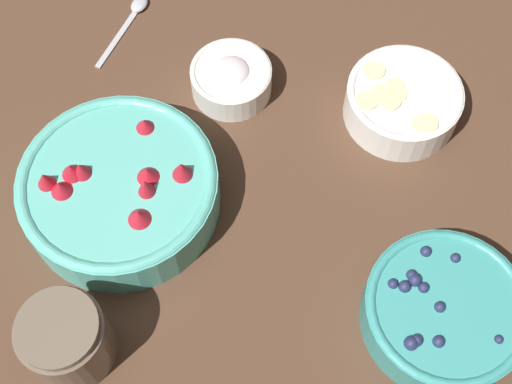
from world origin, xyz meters
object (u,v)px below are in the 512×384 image
object	(u,v)px
bowl_bananas	(403,100)
bowl_cream	(231,78)
jar_chocolate	(67,340)
bowl_blueberries	(444,311)
bowl_strawberries	(120,188)

from	to	relation	value
bowl_bananas	bowl_cream	world-z (taller)	bowl_bananas
bowl_cream	jar_chocolate	distance (m)	0.40
bowl_cream	bowl_bananas	bearing A→B (deg)	-14.43
bowl_bananas	bowl_cream	distance (m)	0.23
bowl_blueberries	bowl_cream	bearing A→B (deg)	122.76
bowl_strawberries	jar_chocolate	bearing A→B (deg)	-106.02
bowl_strawberries	bowl_blueberries	bearing A→B (deg)	-26.07
bowl_cream	bowl_blueberries	bearing A→B (deg)	-57.24
bowl_blueberries	bowl_cream	world-z (taller)	bowl_blueberries
bowl_bananas	bowl_cream	bearing A→B (deg)	165.57
bowl_strawberries	bowl_cream	bearing A→B (deg)	48.61
bowl_strawberries	bowl_bananas	distance (m)	0.38
bowl_blueberries	jar_chocolate	size ratio (longest dim) A/B	1.92
bowl_strawberries	jar_chocolate	world-z (taller)	jar_chocolate
bowl_strawberries	bowl_blueberries	xyz separation A→B (m)	(0.36, -0.18, -0.01)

